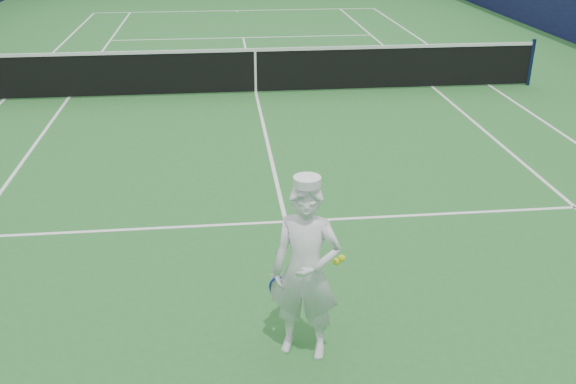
% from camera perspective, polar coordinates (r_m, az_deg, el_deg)
% --- Properties ---
extents(ground, '(80.00, 80.00, 0.00)m').
position_cam_1_polar(ground, '(14.62, -2.87, 8.78)').
color(ground, '#28692A').
rests_on(ground, ground).
extents(court_markings, '(11.03, 23.83, 0.01)m').
position_cam_1_polar(court_markings, '(14.62, -2.87, 8.80)').
color(court_markings, white).
rests_on(court_markings, ground).
extents(windscreen_fence, '(20.12, 36.12, 4.00)m').
position_cam_1_polar(windscreen_fence, '(14.21, -3.05, 16.57)').
color(windscreen_fence, '#10143A').
rests_on(windscreen_fence, ground).
extents(tennis_net, '(12.88, 0.09, 1.07)m').
position_cam_1_polar(tennis_net, '(14.48, -2.92, 10.90)').
color(tennis_net, '#141E4C').
rests_on(tennis_net, ground).
extents(tennis_player, '(0.75, 0.69, 1.82)m').
position_cam_1_polar(tennis_player, '(5.87, 1.59, -7.04)').
color(tennis_player, white).
rests_on(tennis_player, ground).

